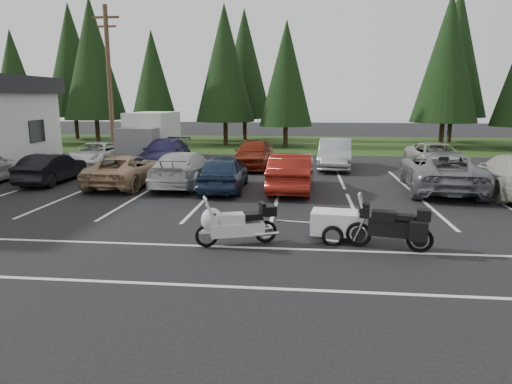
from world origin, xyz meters
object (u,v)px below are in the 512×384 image
Objects in this scene: car_near_6 at (440,171)px; adventure_motorcycle at (389,222)px; box_truck at (148,137)px; car_far_0 at (96,154)px; car_far_1 at (165,153)px; car_far_3 at (335,154)px; cargo_trailer at (334,225)px; car_near_4 at (224,172)px; utility_pole at (110,82)px; car_far_2 at (254,154)px; car_far_4 at (436,157)px; car_near_2 at (127,170)px; touring_motorcycle at (237,220)px; car_near_3 at (185,169)px; car_near_5 at (292,172)px; car_near_1 at (51,168)px.

adventure_motorcycle is (-3.43, -7.95, -0.11)m from car_near_6.
box_truck is 3.43m from car_far_0.
adventure_motorcycle is (9.86, -13.36, -0.04)m from car_far_1.
car_far_3 reaches higher than cargo_trailer.
utility_pole is at bearing -46.39° from car_near_4.
car_near_6 reaches higher than car_far_2.
car_far_4 is at bearing 83.22° from adventure_motorcycle.
car_far_4 is at bearing 5.35° from car_far_3.
car_near_2 reaches higher than touring_motorcycle.
car_near_3 is at bearing 145.22° from adventure_motorcycle.
utility_pole is 5.18× the size of cargo_trailer.
car_far_4 is at bearing -151.96° from car_near_3.
car_near_2 is at bearing 6.75° from car_near_6.
car_near_5 is 2.00× the size of touring_motorcycle.
adventure_motorcycle is (13.75, -13.20, 0.05)m from car_far_0.
car_near_6 reaches higher than car_near_3.
car_near_2 is at bearing -159.13° from car_far_4.
car_near_5 is 6.10m from car_near_6.
car_far_3 is 13.05m from cargo_trailer.
car_near_6 is 9.86m from car_far_2.
car_far_3 is (2.17, 6.39, 0.02)m from car_near_5.
utility_pole reaches higher than car_far_2.
cargo_trailer is 1.50m from adventure_motorcycle.
adventure_motorcycle is at bearing 148.98° from car_near_1.
car_near_3 is 1.08× the size of car_far_0.
car_near_3 is at bearing 179.56° from car_near_1.
car_near_1 is at bearing 2.30° from car_near_3.
car_near_5 is at bearing 60.97° from touring_motorcycle.
car_far_4 is at bearing -6.99° from box_truck.
car_far_4 reaches higher than cargo_trailer.
car_near_4 is at bearing -93.98° from car_far_2.
car_far_1 reaches higher than car_far_4.
car_far_0 is 0.92× the size of car_far_1.
box_truck is at bearing -41.07° from car_near_5.
car_near_5 is 7.75m from adventure_motorcycle.
car_near_3 is 2.20× the size of adventure_motorcycle.
car_far_3 is (4.39, 0.39, -0.01)m from car_far_2.
car_near_2 is at bearing -0.63° from car_near_5.
car_near_6 is at bearing 179.69° from car_near_1.
car_near_6 is at bearing -27.46° from box_truck.
cargo_trailer is at bearing -73.02° from car_far_2.
box_truck is at bearing 124.76° from car_far_1.
car_near_4 is at bearing 129.88° from cargo_trailer.
box_truck is at bearing 139.00° from adventure_motorcycle.
car_far_3 is 2.04× the size of touring_motorcycle.
utility_pole is at bearing 168.61° from car_far_2.
car_far_3 is at bearing 2.58° from car_far_0.
car_near_2 is (1.82, -8.11, -0.77)m from box_truck.
car_far_1 is at bearing 131.26° from cargo_trailer.
box_truck is at bearing -55.94° from car_near_4.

